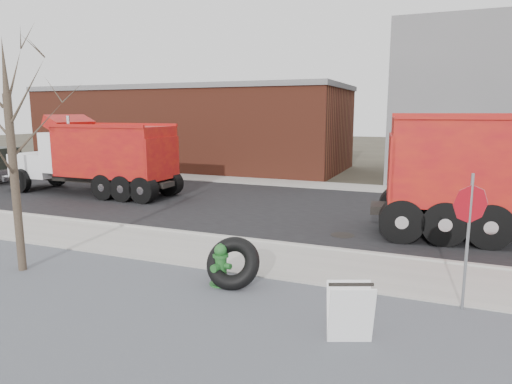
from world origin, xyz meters
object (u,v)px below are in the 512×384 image
at_px(sandwich_board, 350,313).
at_px(dump_truck_red_b, 96,155).
at_px(fire_hydrant, 221,267).
at_px(stop_sign, 469,218).
at_px(truck_tire, 233,263).

relative_size(sandwich_board, dump_truck_red_b, 0.12).
bearing_deg(sandwich_board, fire_hydrant, 132.40).
bearing_deg(fire_hydrant, stop_sign, 18.11).
bearing_deg(truck_tire, stop_sign, 6.60).
relative_size(fire_hydrant, truck_tire, 0.74).
height_order(fire_hydrant, truck_tire, truck_tire).
height_order(sandwich_board, dump_truck_red_b, dump_truck_red_b).
relative_size(fire_hydrant, dump_truck_red_b, 0.11).
height_order(truck_tire, dump_truck_red_b, dump_truck_red_b).
bearing_deg(dump_truck_red_b, truck_tire, 143.68).
relative_size(stop_sign, sandwich_board, 2.62).
bearing_deg(truck_tire, dump_truck_red_b, 143.23).
bearing_deg(sandwich_board, stop_sign, 27.25).
relative_size(truck_tire, dump_truck_red_b, 0.15).
distance_m(fire_hydrant, sandwich_board, 3.28).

